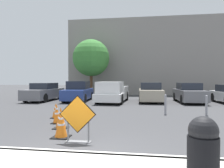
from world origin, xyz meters
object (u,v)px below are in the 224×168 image
road_closed_sign (78,118)px  trash_bin (203,148)px  traffic_cone_fourth (55,111)px  bollard_nearest (165,104)px  traffic_cone_nearest (61,125)px  parked_car_third (150,93)px  parked_car_second (78,92)px  traffic_cone_second (61,118)px  parked_car_nearest (44,92)px  parked_car_fourth (189,93)px  traffic_cone_third (57,114)px  bollard_second (206,105)px  pickup_truck (112,93)px

road_closed_sign → trash_bin: road_closed_sign is taller
traffic_cone_fourth → bollard_nearest: bollard_nearest is taller
traffic_cone_nearest → parked_car_third: parked_car_third is taller
parked_car_second → traffic_cone_nearest: bearing=101.0°
traffic_cone_fourth → bollard_nearest: bearing=19.6°
traffic_cone_fourth → trash_bin: trash_bin is taller
traffic_cone_second → parked_car_second: size_ratio=0.18×
parked_car_nearest → parked_car_fourth: bearing=-177.6°
parked_car_third → trash_bin: parked_car_third is taller
traffic_cone_second → traffic_cone_third: traffic_cone_third is taller
traffic_cone_nearest → bollard_second: bearing=41.8°
traffic_cone_third → pickup_truck: size_ratio=0.16×
traffic_cone_nearest → traffic_cone_fourth: bearing=116.0°
trash_bin → parked_car_third: bearing=92.2°
parked_car_nearest → parked_car_second: size_ratio=1.05×
trash_bin → pickup_truck: bearing=105.1°
parked_car_fourth → bollard_nearest: bearing=65.9°
bollard_nearest → pickup_truck: bearing=124.2°
road_closed_sign → trash_bin: bearing=-38.5°
road_closed_sign → trash_bin: size_ratio=1.27×
traffic_cone_third → parked_car_second: 9.07m
parked_car_nearest → parked_car_third: bearing=-176.5°
bollard_nearest → trash_bin: bearing=-90.6°
road_closed_sign → parked_car_second: bearing=107.4°
traffic_cone_third → parked_car_second: parked_car_second is taller
parked_car_nearest → trash_bin: 16.33m
parked_car_second → bollard_nearest: bearing=133.7°
traffic_cone_fourth → parked_car_second: size_ratio=0.15×
traffic_cone_third → parked_car_second: size_ratio=0.18×
traffic_cone_fourth → parked_car_second: 7.85m
traffic_cone_second → parked_car_fourth: bearing=57.3°
traffic_cone_fourth → trash_bin: 7.71m
traffic_cone_second → parked_car_second: parked_car_second is taller
trash_bin → bollard_nearest: bearing=89.4°
parked_car_fourth → road_closed_sign: bearing=62.2°
parked_car_nearest → bollard_second: (11.37, -5.77, -0.17)m
traffic_cone_second → bollard_nearest: 5.57m
parked_car_third → road_closed_sign: bearing=77.1°
trash_bin → traffic_cone_third: bearing=133.8°
parked_car_nearest → parked_car_fourth: 11.71m
traffic_cone_third → parked_car_nearest: 9.98m
traffic_cone_second → traffic_cone_third: size_ratio=0.97×
traffic_cone_nearest → parked_car_fourth: size_ratio=0.18×
traffic_cone_nearest → traffic_cone_fourth: size_ratio=1.17×
parked_car_nearest → bollard_second: parked_car_nearest is taller
traffic_cone_nearest → traffic_cone_third: bearing=116.4°
traffic_cone_nearest → traffic_cone_third: (-1.00, 2.01, 0.01)m
parked_car_third → pickup_truck: bearing=16.8°
traffic_cone_second → traffic_cone_third: bearing=121.5°
traffic_cone_fourth → parked_car_fourth: size_ratio=0.16×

